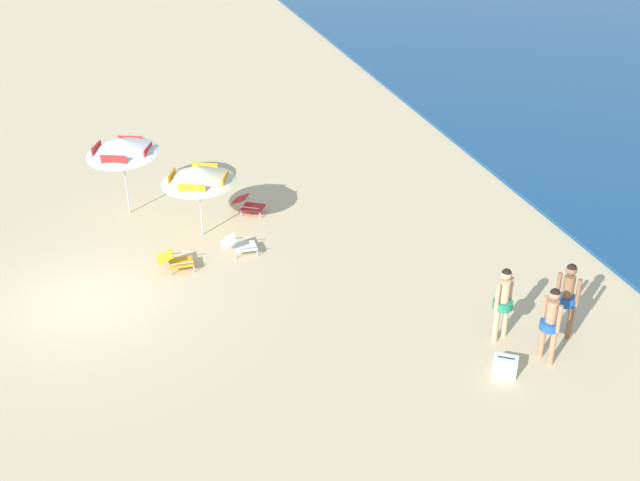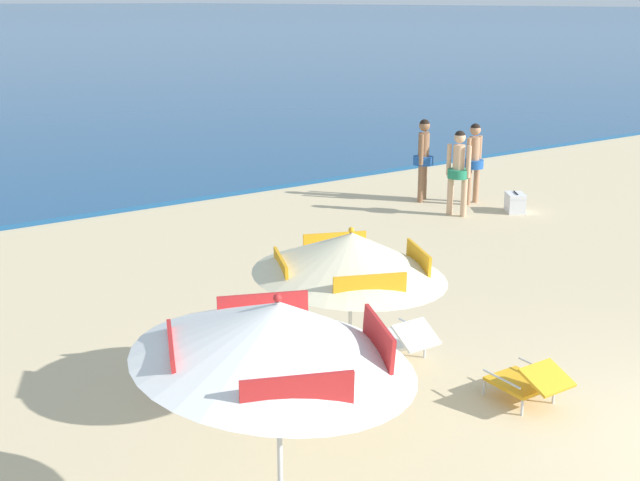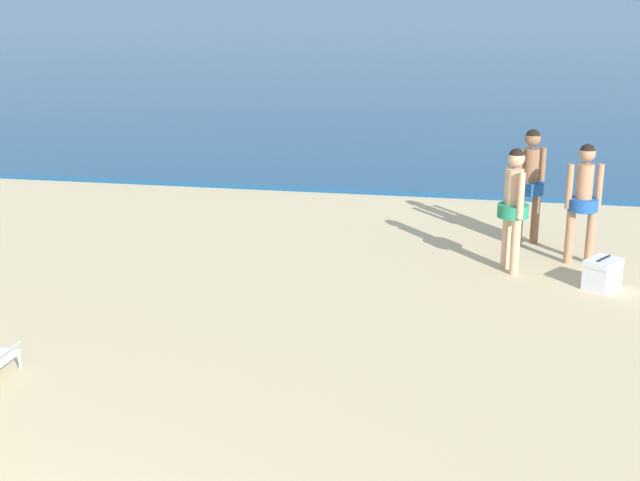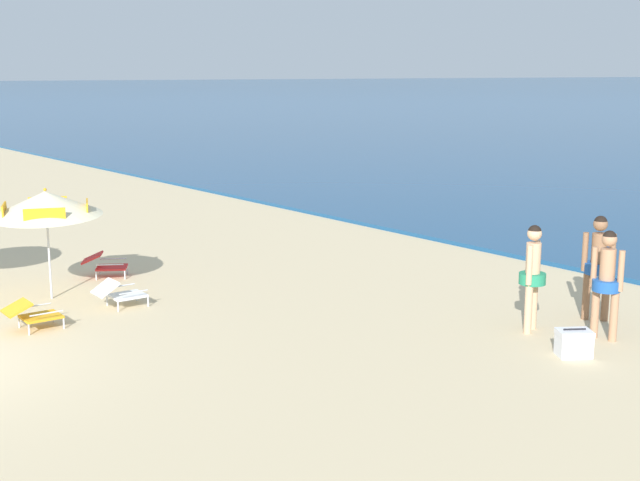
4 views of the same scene
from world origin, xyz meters
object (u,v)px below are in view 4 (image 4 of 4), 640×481
object	(u,v)px
beach_umbrella_striped_main	(46,204)
lounge_chair_facing_sea	(120,293)
lounge_chair_beside_umbrella	(105,264)
person_standing_beside	(607,277)
cooler_box	(574,343)
person_wading_in	(533,270)
person_standing_near_shore	(598,260)
lounge_chair_under_umbrella	(33,313)

from	to	relation	value
beach_umbrella_striped_main	lounge_chair_facing_sea	distance (m)	2.16
beach_umbrella_striped_main	lounge_chair_beside_umbrella	xyz separation A→B (m)	(-0.97, 1.49, -1.51)
person_standing_beside	cooler_box	xyz separation A→B (m)	(0.20, -1.05, -0.81)
person_wading_in	cooler_box	bearing A→B (deg)	-22.66
lounge_chair_beside_umbrella	person_standing_near_shore	distance (m)	9.61
lounge_chair_beside_umbrella	person_standing_near_shore	bearing A→B (deg)	33.45
lounge_chair_beside_umbrella	person_wading_in	xyz separation A→B (m)	(7.72, 3.91, 0.74)
person_standing_near_shore	lounge_chair_under_umbrella	bearing A→B (deg)	-124.47
beach_umbrella_striped_main	lounge_chair_under_umbrella	world-z (taller)	beach_umbrella_striped_main
person_standing_near_shore	person_standing_beside	xyz separation A→B (m)	(0.71, -0.81, -0.03)
person_standing_beside	beach_umbrella_striped_main	bearing A→B (deg)	-142.41
lounge_chair_under_umbrella	person_wading_in	world-z (taller)	person_wading_in
beach_umbrella_striped_main	cooler_box	distance (m)	9.47
beach_umbrella_striped_main	person_wading_in	world-z (taller)	beach_umbrella_striped_main
beach_umbrella_striped_main	lounge_chair_under_umbrella	bearing A→B (deg)	-28.95
beach_umbrella_striped_main	person_standing_near_shore	world-z (taller)	beach_umbrella_striped_main
beach_umbrella_striped_main	person_standing_beside	world-z (taller)	beach_umbrella_striped_main
cooler_box	lounge_chair_beside_umbrella	bearing A→B (deg)	-159.03
lounge_chair_beside_umbrella	person_standing_beside	bearing A→B (deg)	27.17
beach_umbrella_striped_main	lounge_chair_beside_umbrella	bearing A→B (deg)	122.95
beach_umbrella_striped_main	cooler_box	size ratio (longest dim) A/B	4.68
person_standing_near_shore	person_wading_in	xyz separation A→B (m)	(-0.28, -1.37, -0.03)
person_wading_in	cooler_box	xyz separation A→B (m)	(1.19, -0.50, -0.81)
lounge_chair_beside_umbrella	cooler_box	world-z (taller)	lounge_chair_beside_umbrella
person_wading_in	beach_umbrella_striped_main	bearing A→B (deg)	-141.34
lounge_chair_beside_umbrella	person_standing_beside	world-z (taller)	person_standing_beside
lounge_chair_beside_umbrella	cooler_box	size ratio (longest dim) A/B	1.68
lounge_chair_facing_sea	cooler_box	distance (m)	7.79
person_standing_near_shore	person_standing_beside	distance (m)	1.08
lounge_chair_under_umbrella	lounge_chair_beside_umbrella	size ratio (longest dim) A/B	0.87
lounge_chair_facing_sea	lounge_chair_under_umbrella	bearing A→B (deg)	-77.77
beach_umbrella_striped_main	lounge_chair_facing_sea	world-z (taller)	beach_umbrella_striped_main
beach_umbrella_striped_main	cooler_box	bearing A→B (deg)	31.69
lounge_chair_under_umbrella	person_standing_beside	distance (m)	9.19
person_standing_beside	person_wading_in	distance (m)	1.13
lounge_chair_facing_sea	person_standing_beside	size ratio (longest dim) A/B	0.52
lounge_chair_facing_sea	person_wading_in	xyz separation A→B (m)	(5.39, 4.66, 0.74)
lounge_chair_beside_umbrella	lounge_chair_facing_sea	distance (m)	2.44
lounge_chair_under_umbrella	lounge_chair_facing_sea	distance (m)	1.73
person_wading_in	cooler_box	size ratio (longest dim) A/B	2.89
lounge_chair_facing_sea	person_wading_in	world-z (taller)	person_wading_in
lounge_chair_beside_umbrella	person_wading_in	world-z (taller)	person_wading_in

